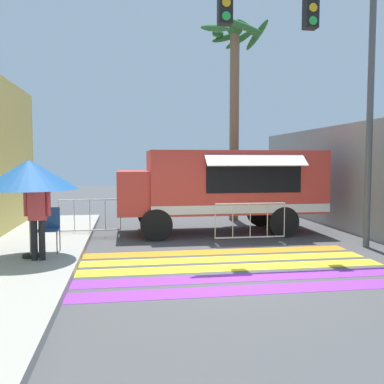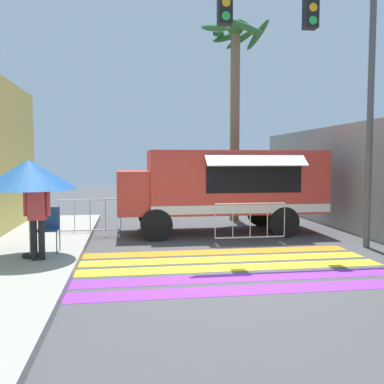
% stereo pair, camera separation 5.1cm
% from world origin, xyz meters
% --- Properties ---
extents(ground_plane, '(60.00, 60.00, 0.00)m').
position_xyz_m(ground_plane, '(0.00, 0.00, 0.00)').
color(ground_plane, '#4C4C4F').
extents(concrete_wall_right, '(0.20, 16.00, 3.31)m').
position_xyz_m(concrete_wall_right, '(4.59, 3.00, 1.66)').
color(concrete_wall_right, gray).
rests_on(concrete_wall_right, ground_plane).
extents(crosswalk_painted, '(6.40, 3.60, 0.01)m').
position_xyz_m(crosswalk_painted, '(0.00, 0.07, 0.00)').
color(crosswalk_painted, purple).
rests_on(crosswalk_painted, ground_plane).
extents(food_truck, '(6.04, 2.74, 2.48)m').
position_xyz_m(food_truck, '(0.60, 4.30, 1.49)').
color(food_truck, '#D13D33').
rests_on(food_truck, ground_plane).
extents(traffic_signal_pole, '(4.82, 0.29, 6.64)m').
position_xyz_m(traffic_signal_pole, '(2.35, 1.58, 4.81)').
color(traffic_signal_pole, '#515456').
rests_on(traffic_signal_pole, ground_plane).
extents(patio_umbrella, '(2.00, 2.00, 2.05)m').
position_xyz_m(patio_umbrella, '(-4.15, 1.00, 1.90)').
color(patio_umbrella, black).
rests_on(patio_umbrella, sidewalk_left).
extents(folding_chair, '(0.45, 0.45, 0.99)m').
position_xyz_m(folding_chair, '(-3.87, 1.50, 0.76)').
color(folding_chair, '#4C4C51').
rests_on(folding_chair, sidewalk_left).
extents(vendor_person, '(0.53, 0.23, 1.76)m').
position_xyz_m(vendor_person, '(-3.95, 0.70, 1.16)').
color(vendor_person, black).
rests_on(vendor_person, sidewalk_left).
extents(barricade_front, '(1.88, 0.44, 1.10)m').
position_xyz_m(barricade_front, '(1.03, 2.33, 0.54)').
color(barricade_front, '#B7BABF').
rests_on(barricade_front, ground_plane).
extents(barricade_side, '(1.75, 0.44, 1.10)m').
position_xyz_m(barricade_side, '(-3.18, 4.11, 0.53)').
color(barricade_side, '#B7BABF').
rests_on(barricade_side, ground_plane).
extents(palm_tree, '(2.42, 2.25, 7.26)m').
position_xyz_m(palm_tree, '(1.78, 6.96, 5.12)').
color(palm_tree, '#7A664C').
rests_on(palm_tree, ground_plane).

